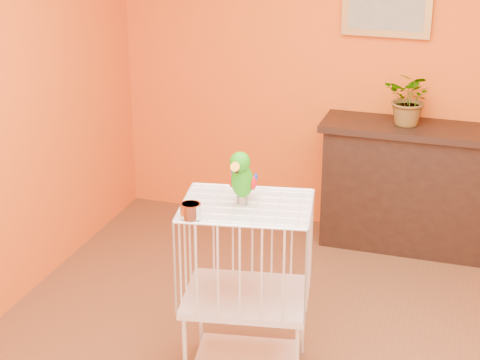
% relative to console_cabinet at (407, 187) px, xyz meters
% --- Properties ---
extents(room_shell, '(4.50, 4.50, 4.50)m').
position_rel_console_cabinet_xyz_m(room_shell, '(-0.25, -2.03, 1.12)').
color(room_shell, '#E45215').
rests_on(room_shell, ground).
extents(console_cabinet, '(1.25, 0.45, 0.93)m').
position_rel_console_cabinet_xyz_m(console_cabinet, '(0.00, 0.00, 0.00)').
color(console_cabinet, black).
rests_on(console_cabinet, ground).
extents(potted_plant, '(0.44, 0.47, 0.30)m').
position_rel_console_cabinet_xyz_m(potted_plant, '(-0.02, -0.00, 0.61)').
color(potted_plant, '#26722D').
rests_on(potted_plant, console_cabinet).
extents(framed_picture, '(0.62, 0.04, 0.50)m').
position_rel_console_cabinet_xyz_m(framed_picture, '(-0.25, 0.19, 1.28)').
color(framed_picture, '#A27A39').
rests_on(framed_picture, room_shell).
extents(birdcage, '(0.73, 0.61, 1.01)m').
position_rel_console_cabinet_xyz_m(birdcage, '(-0.62, -1.86, 0.06)').
color(birdcage, silver).
rests_on(birdcage, ground).
extents(feed_cup, '(0.10, 0.10, 0.07)m').
position_rel_console_cabinet_xyz_m(feed_cup, '(-0.83, -2.11, 0.59)').
color(feed_cup, silver).
rests_on(feed_cup, birdcage).
extents(parrot, '(0.14, 0.26, 0.29)m').
position_rel_console_cabinet_xyz_m(parrot, '(-0.65, -1.86, 0.69)').
color(parrot, '#59544C').
rests_on(parrot, birdcage).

